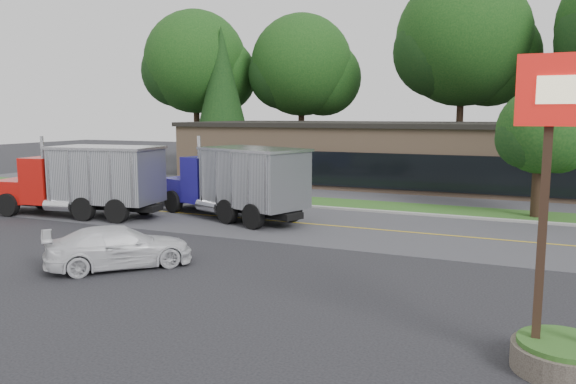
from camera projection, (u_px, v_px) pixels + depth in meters
name	position (u px, v px, depth m)	size (l,w,h in m)	color
ground	(179.00, 274.00, 17.18)	(140.00, 140.00, 0.00)	#323237
road	(294.00, 223.00, 25.33)	(60.00, 8.00, 0.02)	#4E4E53
center_line	(294.00, 223.00, 25.33)	(60.00, 0.12, 0.01)	gold
curb	(326.00, 209.00, 29.14)	(60.00, 0.30, 0.12)	#9E9E99
grass_verge	(337.00, 204.00, 30.77)	(60.00, 3.40, 0.03)	#2A591E
far_parking	(363.00, 192.00, 35.30)	(60.00, 7.00, 0.02)	#4E4E53
strip_mall	(415.00, 155.00, 39.67)	(32.00, 12.00, 4.00)	#A27E63
bilo_sign	(569.00, 268.00, 10.44)	(2.20, 1.90, 5.95)	#6B6054
tree_far_a	(198.00, 67.00, 52.94)	(10.21, 9.61, 14.57)	#382619
tree_far_b	(303.00, 70.00, 50.82)	(9.71, 9.14, 13.85)	#382619
tree_far_c	(465.00, 46.00, 45.03)	(11.32, 10.65, 16.15)	#382619
evergreen_left	(222.00, 91.00, 49.81)	(5.53, 5.53, 12.57)	#382619
tree_verge	(542.00, 135.00, 26.26)	(4.30, 4.05, 6.14)	#382619
dump_truck_red	(86.00, 179.00, 26.75)	(8.69, 3.57, 3.36)	black
dump_truck_blue	(237.00, 181.00, 26.07)	(8.62, 5.22, 3.36)	black
rally_car	(120.00, 247.00, 17.93)	(1.85, 4.56, 1.32)	silver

